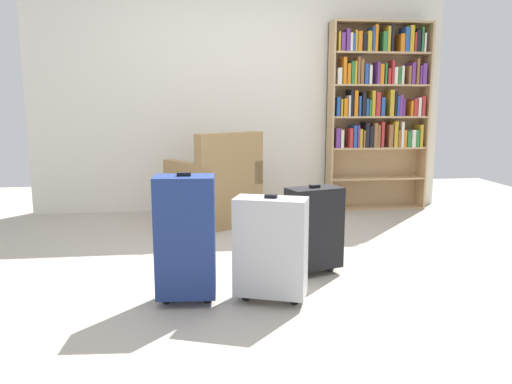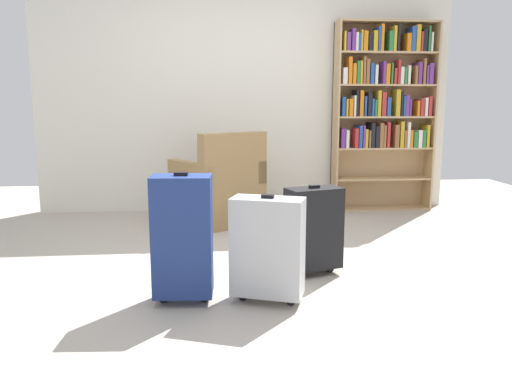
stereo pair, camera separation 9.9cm
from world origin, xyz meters
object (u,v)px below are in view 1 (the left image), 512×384
suitcase_navy_blue (185,237)px  suitcase_silver (271,247)px  bookshelf (377,103)px  mug (272,215)px  suitcase_black (314,228)px  armchair (215,191)px

suitcase_navy_blue → suitcase_silver: bearing=-6.0°
bookshelf → mug: size_ratio=16.81×
suitcase_black → suitcase_silver: suitcase_silver is taller
suitcase_black → bookshelf: bearing=60.1°
mug → suitcase_black: (0.03, -1.65, 0.28)m
armchair → suitcase_navy_blue: 2.02m
mug → bookshelf: bearing=19.5°
armchair → suitcase_navy_blue: bearing=-97.6°
armchair → suitcase_navy_blue: armchair is taller
mug → suitcase_black: suitcase_black is taller
bookshelf → suitcase_navy_blue: size_ratio=2.58×
suitcase_navy_blue → armchair: bearing=82.4°
armchair → mug: (0.58, 0.06, -0.27)m
armchair → mug: 0.64m
mug → suitcase_navy_blue: bearing=-112.2°
bookshelf → armchair: (-1.80, -0.49, -0.85)m
suitcase_navy_blue → mug: bearing=67.8°
bookshelf → suitcase_navy_blue: 3.32m
bookshelf → armchair: bearing=-164.6°
suitcase_navy_blue → suitcase_black: 0.96m
armchair → mug: armchair is taller
armchair → suitcase_black: size_ratio=1.54×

